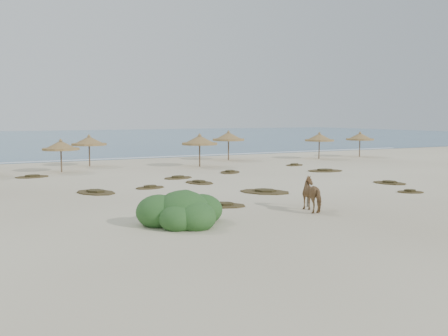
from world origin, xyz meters
The scene contains 24 objects.
ground centered at (0.00, 0.00, 0.00)m, with size 160.00×160.00×0.00m, color beige.
ocean centered at (0.00, 75.00, 0.00)m, with size 200.00×100.00×0.01m, color #29557D.
foam_line centered at (0.00, 26.00, 0.00)m, with size 70.00×0.60×0.01m, color silver.
palapa_2 centered at (-6.75, 16.65, 1.89)m, with size 2.64×2.64×2.43m.
palapa_3 centered at (-4.04, 20.01, 2.01)m, with size 3.66×3.66×2.59m.
palapa_4 centered at (3.74, 15.73, 2.08)m, with size 3.74×3.74×2.68m.
palapa_5 centered at (8.53, 19.96, 2.13)m, with size 3.86×3.86×2.75m.
palapa_6 centered at (16.82, 17.35, 1.99)m, with size 3.05×3.05×2.56m.
palapa_7 centered at (21.91, 17.46, 1.96)m, with size 3.58×3.58×2.53m.
horse centered at (0.40, -3.57, 0.72)m, with size 0.78×1.70×1.44m, color olive.
fence_post_near centered at (0.78, -2.64, 0.66)m, with size 0.10×0.10×1.32m, color brown.
bush centered at (-5.57, -3.53, 0.49)m, with size 3.34×2.94×1.50m.
scrub_1 centered at (-6.75, 5.67, 0.05)m, with size 2.52×2.90×0.16m.
scrub_2 centered at (-3.64, 6.06, 0.05)m, with size 1.86×1.37×0.16m.
scrub_3 centered at (-0.32, 6.74, 0.05)m, with size 1.85×2.35×0.16m.
scrub_4 centered at (9.78, 1.42, 0.05)m, with size 1.92×2.35×0.16m.
scrub_5 centered at (10.57, 8.53, 0.05)m, with size 2.99×2.32×0.16m.
scrub_6 centered at (-8.97, 14.37, 0.05)m, with size 2.26×1.57×0.16m.
scrub_7 centered at (3.92, 10.86, 0.05)m, with size 2.38×2.48×0.16m.
scrub_9 centered at (1.28, 1.81, 0.05)m, with size 3.11×3.18×0.16m.
scrub_10 centered at (11.06, 13.09, 0.05)m, with size 2.04×1.67×0.16m.
scrub_11 centered at (-2.47, -0.81, 0.05)m, with size 2.32×2.12×0.16m.
scrub_12 centered at (8.12, -1.70, 0.05)m, with size 1.62×1.49×0.16m.
scrub_13 centered at (-0.60, 9.49, 0.05)m, with size 2.26×1.75×0.16m.
Camera 1 is at (-12.46, -20.47, 4.02)m, focal length 40.00 mm.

